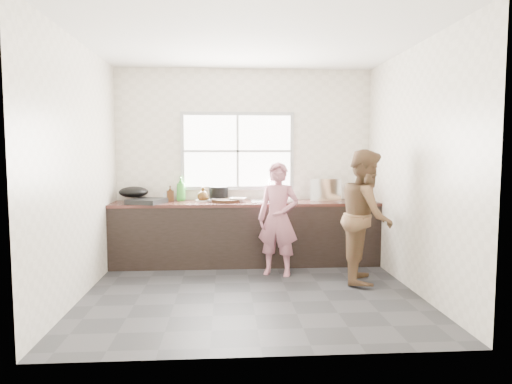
{
  "coord_description": "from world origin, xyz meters",
  "views": [
    {
      "loc": [
        -0.27,
        -4.9,
        1.54
      ],
      "look_at": [
        0.1,
        0.65,
        1.05
      ],
      "focal_mm": 32.0,
      "sensor_mm": 36.0,
      "label": 1
    }
  ],
  "objects": [
    {
      "name": "faucet",
      "position": [
        0.35,
        1.49,
        1.01
      ],
      "size": [
        0.02,
        0.02,
        0.3
      ],
      "primitive_type": "cylinder",
      "color": "silver",
      "rests_on": "countertop"
    },
    {
      "name": "bottle_brown_tall",
      "position": [
        -1.04,
        1.46,
        0.96
      ],
      "size": [
        0.1,
        0.11,
        0.19
      ],
      "primitive_type": "imported",
      "rotation": [
        0.0,
        0.0,
        0.24
      ],
      "color": "#412510",
      "rests_on": "countertop"
    },
    {
      "name": "pot_lid_right",
      "position": [
        -1.18,
        1.3,
        0.87
      ],
      "size": [
        0.29,
        0.29,
        0.01
      ],
      "primitive_type": "cylinder",
      "rotation": [
        0.0,
        0.0,
        -0.4
      ],
      "color": "silver",
      "rests_on": "countertop"
    },
    {
      "name": "bottle_brown_short",
      "position": [
        -0.58,
        1.36,
        0.95
      ],
      "size": [
        0.16,
        0.16,
        0.19
      ],
      "primitive_type": "imported",
      "rotation": [
        0.0,
        0.0,
        -0.13
      ],
      "color": "#493012",
      "rests_on": "countertop"
    },
    {
      "name": "glass_jar",
      "position": [
        -1.11,
        1.52,
        0.91
      ],
      "size": [
        0.08,
        0.08,
        0.11
      ],
      "primitive_type": "cylinder",
      "rotation": [
        0.0,
        0.0,
        -0.14
      ],
      "color": "white",
      "rests_on": "countertop"
    },
    {
      "name": "countertop",
      "position": [
        0.0,
        1.29,
        0.84
      ],
      "size": [
        3.6,
        0.64,
        0.04
      ],
      "primitive_type": "cube",
      "color": "#3C1E18",
      "rests_on": "cabinet"
    },
    {
      "name": "floor",
      "position": [
        0.0,
        0.0,
        -0.01
      ],
      "size": [
        3.6,
        3.2,
        0.01
      ],
      "primitive_type": "cube",
      "color": "#2B2B2D",
      "rests_on": "ground"
    },
    {
      "name": "window_glazing",
      "position": [
        -0.1,
        1.57,
        1.55
      ],
      "size": [
        1.5,
        0.01,
        1.0
      ],
      "primitive_type": "cube",
      "color": "white",
      "rests_on": "window_frame"
    },
    {
      "name": "bowl_mince",
      "position": [
        -0.11,
        1.27,
        0.89
      ],
      "size": [
        0.29,
        0.29,
        0.06
      ],
      "primitive_type": "imported",
      "rotation": [
        0.0,
        0.0,
        -0.28
      ],
      "color": "silver",
      "rests_on": "countertop"
    },
    {
      "name": "burner",
      "position": [
        -1.32,
        1.18,
        0.89
      ],
      "size": [
        0.53,
        0.53,
        0.06
      ],
      "primitive_type": "cube",
      "rotation": [
        0.0,
        0.0,
        -0.35
      ],
      "color": "black",
      "rests_on": "countertop"
    },
    {
      "name": "plate_food",
      "position": [
        -0.58,
        1.4,
        0.87
      ],
      "size": [
        0.24,
        0.24,
        0.02
      ],
      "primitive_type": "cylinder",
      "rotation": [
        0.0,
        0.0,
        -0.05
      ],
      "color": "white",
      "rests_on": "countertop"
    },
    {
      "name": "cleaver",
      "position": [
        -0.42,
        1.3,
        0.9
      ],
      "size": [
        0.21,
        0.15,
        0.01
      ],
      "primitive_type": "cube",
      "rotation": [
        0.0,
        0.0,
        0.35
      ],
      "color": "silver",
      "rests_on": "cutting_board"
    },
    {
      "name": "ceiling",
      "position": [
        0.0,
        0.0,
        2.71
      ],
      "size": [
        3.6,
        3.2,
        0.01
      ],
      "primitive_type": "cube",
      "color": "silver",
      "rests_on": "wall_back"
    },
    {
      "name": "bowl_held",
      "position": [
        0.58,
        1.08,
        0.89
      ],
      "size": [
        0.22,
        0.22,
        0.06
      ],
      "primitive_type": "imported",
      "rotation": [
        0.0,
        0.0,
        -0.09
      ],
      "color": "white",
      "rests_on": "countertop"
    },
    {
      "name": "cutting_board",
      "position": [
        -0.26,
        1.27,
        0.88
      ],
      "size": [
        0.42,
        0.42,
        0.04
      ],
      "primitive_type": "cylinder",
      "rotation": [
        0.0,
        0.0,
        0.07
      ],
      "color": "black",
      "rests_on": "countertop"
    },
    {
      "name": "bottle_green",
      "position": [
        -0.89,
        1.46,
        1.03
      ],
      "size": [
        0.15,
        0.15,
        0.34
      ],
      "primitive_type": "imported",
      "rotation": [
        0.0,
        0.0,
        -0.13
      ],
      "color": "green",
      "rests_on": "countertop"
    },
    {
      "name": "wall_back",
      "position": [
        0.0,
        1.6,
        1.35
      ],
      "size": [
        3.6,
        0.01,
        2.7
      ],
      "primitive_type": "cube",
      "color": "silver",
      "rests_on": "ground"
    },
    {
      "name": "wok",
      "position": [
        -1.53,
        1.39,
        0.99
      ],
      "size": [
        0.39,
        0.39,
        0.15
      ],
      "primitive_type": "ellipsoid",
      "rotation": [
        0.0,
        0.0,
        0.0
      ],
      "color": "black",
      "rests_on": "burner"
    },
    {
      "name": "sink",
      "position": [
        0.35,
        1.29,
        0.86
      ],
      "size": [
        0.55,
        0.45,
        0.02
      ],
      "primitive_type": "cube",
      "color": "silver",
      "rests_on": "countertop"
    },
    {
      "name": "cabinet",
      "position": [
        0.0,
        1.29,
        0.41
      ],
      "size": [
        3.6,
        0.62,
        0.82
      ],
      "primitive_type": "cube",
      "color": "black",
      "rests_on": "floor"
    },
    {
      "name": "person_side",
      "position": [
        1.39,
        0.34,
        0.79
      ],
      "size": [
        0.78,
        0.9,
        1.57
      ],
      "primitive_type": "imported",
      "rotation": [
        0.0,
        0.0,
        1.3
      ],
      "color": "brown",
      "rests_on": "floor"
    },
    {
      "name": "woman",
      "position": [
        0.38,
        0.69,
        0.66
      ],
      "size": [
        0.56,
        0.47,
        1.32
      ],
      "primitive_type": "imported",
      "rotation": [
        0.0,
        0.0,
        -0.36
      ],
      "color": "#B66D7D",
      "rests_on": "floor"
    },
    {
      "name": "dish_rack",
      "position": [
        1.09,
        1.32,
        1.02
      ],
      "size": [
        0.43,
        0.3,
        0.32
      ],
      "primitive_type": "cube",
      "rotation": [
        0.0,
        0.0,
        -0.02
      ],
      "color": "white",
      "rests_on": "countertop"
    },
    {
      "name": "black_pot",
      "position": [
        -0.37,
        1.52,
        0.95
      ],
      "size": [
        0.35,
        0.35,
        0.19
      ],
      "primitive_type": "cylinder",
      "rotation": [
        0.0,
        0.0,
        0.41
      ],
      "color": "black",
      "rests_on": "countertop"
    },
    {
      "name": "wall_left",
      "position": [
        -1.8,
        0.0,
        1.35
      ],
      "size": [
        0.01,
        3.2,
        2.7
      ],
      "primitive_type": "cube",
      "color": "silver",
      "rests_on": "ground"
    },
    {
      "name": "pot_lid_left",
      "position": [
        -1.46,
        1.28,
        0.87
      ],
      "size": [
        0.24,
        0.24,
        0.01
      ],
      "primitive_type": "cylinder",
      "rotation": [
        0.0,
        0.0,
        -0.1
      ],
      "color": "silver",
      "rests_on": "countertop"
    },
    {
      "name": "bowl_crabs",
      "position": [
        0.53,
        1.17,
        0.89
      ],
      "size": [
        0.21,
        0.21,
        0.06
      ],
      "primitive_type": "imported",
      "rotation": [
        0.0,
        0.0,
        -0.14
      ],
      "color": "silver",
      "rests_on": "countertop"
    },
    {
      "name": "wall_front",
      "position": [
        0.0,
        -1.6,
        1.35
      ],
      "size": [
        3.6,
        0.01,
        2.7
      ],
      "primitive_type": "cube",
      "color": "silver",
      "rests_on": "ground"
    },
    {
      "name": "wall_right",
      "position": [
        1.8,
        0.0,
        1.35
      ],
      "size": [
        0.01,
        3.2,
        2.7
      ],
      "primitive_type": "cube",
      "color": "beige",
      "rests_on": "ground"
    },
    {
      "name": "window_frame",
      "position": [
        -0.1,
        1.59,
        1.55
      ],
      "size": [
        1.6,
        0.05,
        1.1
      ],
      "primitive_type": "cube",
      "color": "#9EA0A5",
      "rests_on": "wall_back"
    }
  ]
}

